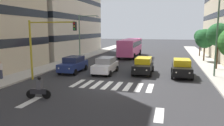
% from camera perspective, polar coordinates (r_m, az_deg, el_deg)
% --- Properties ---
extents(ground_plane, '(180.00, 180.00, 0.00)m').
position_cam_1_polar(ground_plane, '(18.42, 0.08, -5.91)').
color(ground_plane, '#2D2D30').
extents(sidewalk_right, '(2.80, 90.00, 0.15)m').
position_cam_1_polar(sidewalk_right, '(22.80, -24.17, -3.63)').
color(sidewalk_right, '#B2ADA3').
rests_on(sidewalk_right, ground_plane).
extents(crosswalk_markings, '(6.75, 2.80, 0.01)m').
position_cam_1_polar(crosswalk_markings, '(18.42, 0.08, -5.89)').
color(crosswalk_markings, silver).
rests_on(crosswalk_markings, ground_plane).
extents(lane_arrow_0, '(0.50, 2.20, 0.01)m').
position_cam_1_polar(lane_arrow_0, '(12.63, 12.26, -13.10)').
color(lane_arrow_0, silver).
rests_on(lane_arrow_0, ground_plane).
extents(lane_arrow_1, '(0.50, 2.20, 0.01)m').
position_cam_1_polar(lane_arrow_1, '(15.32, -20.86, -9.55)').
color(lane_arrow_1, silver).
rests_on(lane_arrow_1, ground_plane).
extents(car_0, '(2.02, 4.44, 1.72)m').
position_cam_1_polar(car_0, '(22.86, 17.77, -1.18)').
color(car_0, black).
rests_on(car_0, ground_plane).
extents(car_1, '(2.02, 4.44, 1.72)m').
position_cam_1_polar(car_1, '(23.35, 8.20, -0.64)').
color(car_1, black).
rests_on(car_1, ground_plane).
extents(car_2, '(2.02, 4.44, 1.72)m').
position_cam_1_polar(car_2, '(23.23, -1.68, -0.60)').
color(car_2, silver).
rests_on(car_2, ground_plane).
extents(car_3, '(2.02, 4.44, 1.72)m').
position_cam_1_polar(car_3, '(24.29, -10.09, -0.32)').
color(car_3, navy).
rests_on(car_3, ground_plane).
extents(bus_behind_traffic, '(2.78, 10.50, 3.00)m').
position_cam_1_polar(bus_behind_traffic, '(37.79, 4.87, 4.48)').
color(bus_behind_traffic, '#DB5193').
rests_on(bus_behind_traffic, ground_plane).
extents(motorcycle_with_rider, '(1.69, 0.45, 1.57)m').
position_cam_1_polar(motorcycle_with_rider, '(15.66, -18.62, -6.57)').
color(motorcycle_with_rider, black).
rests_on(motorcycle_with_rider, ground_plane).
extents(traffic_light_gantry, '(4.68, 0.36, 5.50)m').
position_cam_1_polar(traffic_light_gantry, '(20.70, -17.54, 5.76)').
color(traffic_light_gantry, '#AD991E').
rests_on(traffic_light_gantry, ground_plane).
extents(street_lamp_left, '(3.07, 0.28, 7.97)m').
position_cam_1_polar(street_lamp_left, '(23.05, 24.80, 8.75)').
color(street_lamp_left, '#4C6B56').
rests_on(street_lamp_left, sidewalk_left).
extents(street_lamp_right, '(3.33, 0.28, 6.67)m').
position_cam_1_polar(street_lamp_right, '(33.67, -7.61, 8.09)').
color(street_lamp_right, '#4C6B56').
rests_on(street_lamp_right, sidewalk_right).
extents(street_tree_1, '(2.63, 2.63, 5.26)m').
position_cam_1_polar(street_tree_1, '(27.78, 26.13, 6.67)').
color(street_tree_1, '#513823').
rests_on(street_tree_1, sidewalk_left).
extents(street_tree_2, '(2.76, 2.76, 4.61)m').
position_cam_1_polar(street_tree_2, '(34.22, 23.18, 5.90)').
color(street_tree_2, '#513823').
rests_on(street_tree_2, sidewalk_left).
extents(street_tree_3, '(2.20, 2.20, 4.52)m').
position_cam_1_polar(street_tree_3, '(40.48, 22.20, 6.54)').
color(street_tree_3, '#513823').
rests_on(street_tree_3, sidewalk_left).
extents(pedestrian_waiting, '(0.36, 0.24, 1.63)m').
position_cam_1_polar(pedestrian_waiting, '(22.59, -27.23, -1.55)').
color(pedestrian_waiting, '#2D3347').
rests_on(pedestrian_waiting, sidewalk_right).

